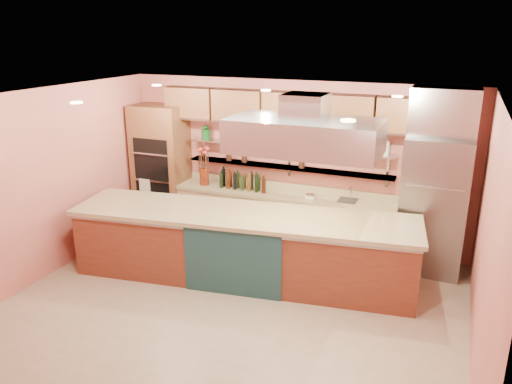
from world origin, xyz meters
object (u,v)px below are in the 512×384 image
at_px(island, 243,246).
at_px(flower_vase, 204,177).
at_px(kitchen_scale, 311,195).
at_px(green_canister, 272,139).
at_px(copper_kettle, 235,137).
at_px(refrigerator, 433,206).

bearing_deg(island, flower_vase, 127.11).
relative_size(island, kitchen_scale, 32.71).
bearing_deg(kitchen_scale, flower_vase, 174.87).
height_order(kitchen_scale, green_canister, green_canister).
distance_m(island, flower_vase, 1.99).
bearing_deg(copper_kettle, green_canister, 0.00).
xyz_separation_m(island, copper_kettle, (-0.84, 1.57, 1.27)).
bearing_deg(island, kitchen_scale, 57.20).
xyz_separation_m(refrigerator, green_canister, (-2.68, 0.23, 0.77)).
bearing_deg(kitchen_scale, copper_kettle, 166.35).
relative_size(island, copper_kettle, 25.08).
bearing_deg(green_canister, island, -85.03).
bearing_deg(green_canister, refrigerator, -4.90).
bearing_deg(island, refrigerator, 20.00).
xyz_separation_m(refrigerator, island, (-2.55, -1.34, -0.53)).
distance_m(island, green_canister, 2.04).
height_order(flower_vase, copper_kettle, copper_kettle).
distance_m(kitchen_scale, copper_kettle, 1.70).
height_order(refrigerator, island, refrigerator).
height_order(kitchen_scale, copper_kettle, copper_kettle).
relative_size(flower_vase, kitchen_scale, 1.95).
bearing_deg(copper_kettle, flower_vase, -156.67).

